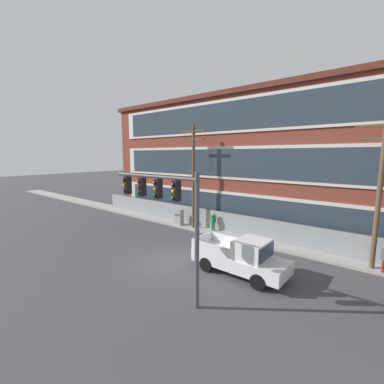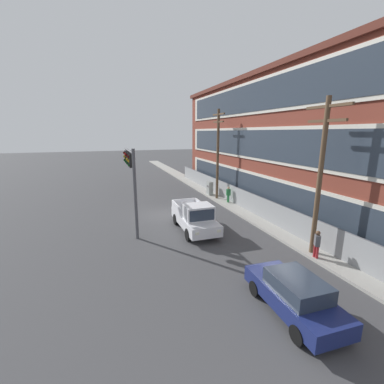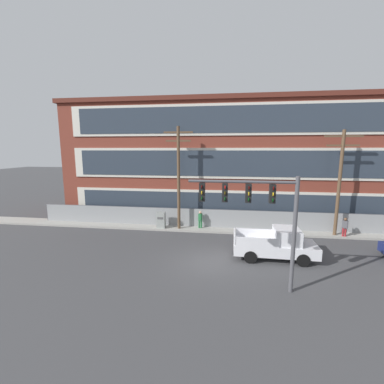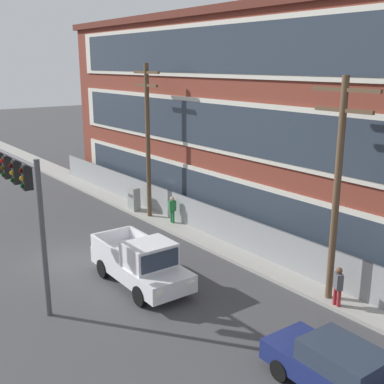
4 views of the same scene
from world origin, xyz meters
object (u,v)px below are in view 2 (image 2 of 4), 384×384
pedestrian_by_fence (228,194)px  utility_pole_near_corner (218,151)px  pickup_truck_white (195,218)px  electrical_cabinet (210,189)px  sedan_navy (294,294)px  traffic_signal_mast (131,169)px  pedestrian_near_cabinet (317,243)px  utility_pole_midblock (321,171)px

pedestrian_by_fence → utility_pole_near_corner: bearing=-168.9°
pickup_truck_white → electrical_cabinet: size_ratio=3.35×
sedan_navy → utility_pole_near_corner: (-16.50, 4.34, 4.14)m
sedan_navy → utility_pole_near_corner: utility_pole_near_corner is taller
pickup_truck_white → utility_pole_near_corner: size_ratio=0.59×
traffic_signal_mast → utility_pole_near_corner: bearing=121.7°
electrical_cabinet → pedestrian_near_cabinet: size_ratio=0.94×
electrical_cabinet → pedestrian_by_fence: size_ratio=0.94×
sedan_navy → traffic_signal_mast: bearing=-156.7°
pedestrian_by_fence → electrical_cabinet: bearing=-172.2°
utility_pole_near_corner → utility_pole_midblock: (12.90, -0.02, -0.16)m
pedestrian_near_cabinet → pedestrian_by_fence: 11.67m
utility_pole_midblock → electrical_cabinet: utility_pole_midblock is taller
pedestrian_near_cabinet → traffic_signal_mast: bearing=-132.2°
utility_pole_midblock → pickup_truck_white: bearing=-137.8°
sedan_navy → electrical_cabinet: bearing=166.8°
electrical_cabinet → pedestrian_near_cabinet: pedestrian_near_cabinet is taller
traffic_signal_mast → electrical_cabinet: 11.99m
traffic_signal_mast → utility_pole_near_corner: utility_pole_near_corner is taller
utility_pole_near_corner → utility_pole_midblock: utility_pole_near_corner is taller
pickup_truck_white → sedan_navy: (9.12, 0.70, -0.17)m
pedestrian_near_cabinet → sedan_navy: bearing=-53.3°
traffic_signal_mast → pedestrian_by_fence: (-3.73, 9.40, -3.36)m
utility_pole_near_corner → utility_pole_midblock: 12.91m
pickup_truck_white → electrical_cabinet: pickup_truck_white is taller
pickup_truck_white → sedan_navy: bearing=4.4°
pickup_truck_white → utility_pole_midblock: bearing=42.2°
pickup_truck_white → pedestrian_near_cabinet: bearing=37.7°
traffic_signal_mast → sedan_navy: bearing=23.3°
pickup_truck_white → pedestrian_by_fence: bearing=135.7°
utility_pole_midblock → electrical_cabinet: 15.04m
pickup_truck_white → utility_pole_near_corner: 9.78m
utility_pole_midblock → pedestrian_near_cabinet: bearing=-26.4°
traffic_signal_mast → utility_pole_near_corner: (-5.58, 9.04, 0.61)m
traffic_signal_mast → pedestrian_near_cabinet: traffic_signal_mast is taller
traffic_signal_mast → sedan_navy: (10.92, 4.70, -3.53)m
pickup_truck_white → pedestrian_by_fence: size_ratio=3.14×
traffic_signal_mast → utility_pole_midblock: size_ratio=0.68×
electrical_cabinet → traffic_signal_mast: bearing=-51.2°
pedestrian_near_cabinet → utility_pole_near_corner: bearing=178.7°
utility_pole_near_corner → electrical_cabinet: bearing=-176.1°
pickup_truck_white → utility_pole_midblock: utility_pole_midblock is taller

